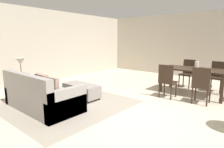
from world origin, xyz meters
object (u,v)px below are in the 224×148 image
Objects in this scene: dining_chair_far_right at (217,75)px; vase_centerpiece at (197,65)px; dining_chair_far_left at (188,72)px; couch at (41,96)px; table_lamp at (20,62)px; dining_chair_near_right at (201,84)px; dining_table at (194,72)px; ottoman_table at (81,90)px; dining_chair_near_left at (167,79)px; side_table at (22,81)px.

dining_chair_far_right is 0.99m from vase_centerpiece.
dining_chair_far_left is at bearing 120.17° from vase_centerpiece.
dining_chair_far_left is (1.86, 4.28, 0.22)m from couch.
table_lamp is (-1.27, 0.15, 0.67)m from couch.
dining_chair_near_right reaches higher than couch.
dining_chair_near_right is 4.28× the size of vase_centerpiece.
dining_chair_near_right is 1.00× the size of dining_chair_far_right.
couch is at bearing -113.51° from dining_chair_far_left.
dining_table is 1.90× the size of dining_chair_near_right.
vase_centerpiece is (2.37, 3.41, 0.57)m from couch.
ottoman_table is 3.64m from dining_chair_far_left.
vase_centerpiece is (3.64, 3.26, -0.10)m from table_lamp.
couch is at bearing -94.56° from ottoman_table.
dining_chair_near_left is (3.13, 2.47, -0.45)m from table_lamp.
dining_chair_near_right is (2.62, 1.55, 0.30)m from ottoman_table.
dining_table is at bearing 118.51° from dining_chair_near_right.
dining_chair_far_left is at bearing 66.49° from couch.
dining_chair_far_right is at bearing 65.83° from vase_centerpiece.
dining_chair_near_right is at bearing 32.33° from table_lamp.
side_table is 4.86m from dining_table.
vase_centerpiece is (3.64, 3.26, 0.42)m from side_table.
couch is at bearing -135.42° from dining_chair_near_right.
dining_chair_near_right is at bearing 32.33° from side_table.
dining_chair_far_right reaches higher than ottoman_table.
ottoman_table is 1.68m from side_table.
couch is 4.68m from dining_chair_far_left.
dining_chair_far_left is (3.13, 4.13, 0.08)m from side_table.
dining_table is (2.29, 3.46, 0.37)m from couch.
ottoman_table is 3.24m from dining_table.
dining_table is (2.20, 2.34, 0.45)m from ottoman_table.
dining_chair_near_left is at bearing -117.18° from dining_table.
ottoman_table is 3.30m from vase_centerpiece.
dining_table is 0.95m from dining_chair_near_left.
dining_chair_near_left is at bearing -123.07° from vase_centerpiece.
dining_chair_near_left is 4.28× the size of vase_centerpiece.
dining_chair_far_right is (0.89, 1.63, 0.00)m from dining_chair_near_left.
dining_chair_far_left is at bearing 178.20° from dining_chair_far_right.
dining_chair_near_left is (1.86, 2.62, 0.22)m from couch.
couch is 5.07m from dining_chair_far_right.
dining_chair_far_right is at bearing 88.62° from dining_chair_near_right.
dining_chair_far_right is at bearing 45.57° from side_table.
side_table is (-1.27, 0.15, 0.15)m from couch.
dining_chair_far_right is (0.89, -0.03, 0.00)m from dining_chair_far_left.
side_table is at bearing -147.67° from dining_chair_near_right.
dining_chair_far_left is at bearing 52.81° from side_table.
ottoman_table is 4.12m from dining_chair_far_right.
table_lamp is (-0.00, 0.00, 0.53)m from side_table.
dining_chair_far_right is at bearing -1.80° from dining_chair_far_left.
table_lamp is 4.87m from dining_table.
couch is 2.11× the size of dining_chair_far_left.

